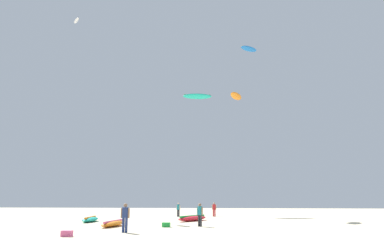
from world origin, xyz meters
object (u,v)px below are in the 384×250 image
object	(u,v)px
kite_aloft_2	(76,20)
kite_aloft_4	(236,96)
kite_grounded_near	(90,219)
person_midground	(200,213)
cooler_box	(67,234)
person_foreground	(125,215)
person_right	(214,208)
person_left	(178,208)
kite_aloft_0	(197,96)
kite_grounded_mid	(113,224)
gear_bag	(166,225)
kite_grounded_far	(193,218)
kite_aloft_3	(249,49)

from	to	relation	value
kite_aloft_2	kite_aloft_4	size ratio (longest dim) A/B	0.64
kite_grounded_near	kite_aloft_2	xyz separation A→B (m)	(-9.07, 14.16, 26.88)
person_midground	cooler_box	xyz separation A→B (m)	(-6.67, -7.58, -0.81)
person_foreground	person_right	distance (m)	20.23
person_midground	kite_grounded_near	world-z (taller)	person_midground
person_foreground	cooler_box	distance (m)	3.62
person_foreground	person_left	bearing A→B (deg)	-175.36
person_midground	kite_aloft_0	world-z (taller)	kite_aloft_0
person_foreground	cooler_box	size ratio (longest dim) A/B	3.08
cooler_box	person_left	bearing A→B (deg)	81.38
kite_grounded_mid	gear_bag	xyz separation A→B (m)	(3.94, -0.13, -0.05)
kite_grounded_far	gear_bag	size ratio (longest dim) A/B	7.67
person_left	kite_aloft_3	distance (m)	31.69
person_midground	person_left	bearing A→B (deg)	49.65
kite_grounded_far	gear_bag	world-z (taller)	kite_grounded_far
kite_aloft_2	cooler_box	bearing A→B (deg)	-64.69
kite_aloft_0	gear_bag	bearing A→B (deg)	-91.25
gear_bag	kite_aloft_2	xyz separation A→B (m)	(-16.63, 19.22, 26.94)
kite_aloft_0	person_right	bearing A→B (deg)	-72.21
person_midground	person_left	distance (m)	14.33
person_right	kite_aloft_2	distance (m)	32.94
person_midground	kite_aloft_4	size ratio (longest dim) A/B	0.54
person_left	kite_aloft_0	distance (m)	17.67
kite_grounded_mid	kite_aloft_4	size ratio (longest dim) A/B	1.22
person_foreground	kite_aloft_3	size ratio (longest dim) A/B	0.54
person_right	kite_grounded_near	world-z (taller)	person_right
person_foreground	person_midground	xyz separation A→B (m)	(4.19, 5.08, -0.04)
person_midground	kite_grounded_far	bearing A→B (deg)	45.90
cooler_box	gear_bag	distance (m)	8.08
kite_grounded_mid	cooler_box	xyz separation A→B (m)	(-0.35, -6.97, -0.05)
person_left	kite_aloft_4	xyz separation A→B (m)	(6.79, 0.18, 13.01)
kite_grounded_mid	kite_aloft_3	distance (m)	42.12
person_foreground	kite_aloft_3	world-z (taller)	kite_aloft_3
kite_aloft_0	kite_aloft_3	distance (m)	15.03
person_midground	gear_bag	distance (m)	2.62
person_right	kite_aloft_4	world-z (taller)	kite_aloft_4
kite_aloft_2	kite_aloft_4	distance (m)	26.35
kite_aloft_3	kite_grounded_near	bearing A→B (deg)	-122.52
person_left	kite_grounded_mid	xyz separation A→B (m)	(-2.91, -14.52, -0.68)
person_foreground	kite_grounded_far	xyz separation A→B (m)	(3.08, 11.37, -0.76)
person_foreground	kite_grounded_near	bearing A→B (deg)	-141.64
person_foreground	gear_bag	bearing A→B (deg)	164.33
kite_aloft_3	person_right	bearing A→B (deg)	-110.49
kite_aloft_3	person_midground	bearing A→B (deg)	-101.88
person_foreground	gear_bag	xyz separation A→B (m)	(1.81, 4.35, -0.85)
cooler_box	kite_aloft_0	bearing A→B (deg)	80.86
person_midground	gear_bag	size ratio (longest dim) A/B	2.97
person_midground	kite_grounded_mid	xyz separation A→B (m)	(-6.32, -0.61, -0.76)
kite_aloft_0	kite_aloft_2	distance (m)	20.55
person_midground	person_right	world-z (taller)	person_midground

